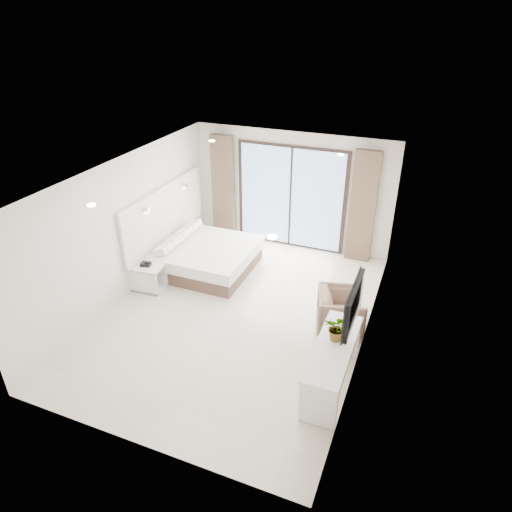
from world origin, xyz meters
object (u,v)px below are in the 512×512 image
object	(u,v)px
bed	(206,257)
nightstand	(149,277)
console_desk	(333,357)
armchair	(341,309)

from	to	relation	value
bed	nightstand	distance (m)	1.33
nightstand	console_desk	bearing A→B (deg)	-22.00
bed	nightstand	world-z (taller)	bed
bed	armchair	xyz separation A→B (m)	(3.17, -0.99, 0.12)
console_desk	nightstand	bearing A→B (deg)	162.19
bed	console_desk	xyz separation A→B (m)	(3.36, -2.45, 0.28)
console_desk	armchair	distance (m)	1.48
nightstand	console_desk	size ratio (longest dim) A/B	0.36
console_desk	armchair	bearing A→B (deg)	97.43
nightstand	armchair	distance (m)	3.85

